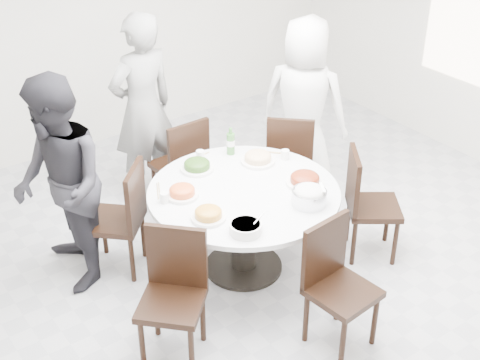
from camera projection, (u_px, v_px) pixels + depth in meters
floor at (268, 272)px, 5.50m from camera, size 6.00×6.00×0.01m
wall_back at (93, 17)px, 6.89m from camera, size 6.00×0.01×2.80m
dining_table at (244, 230)px, 5.36m from camera, size 1.50×1.50×0.75m
chair_ne at (290, 157)px, 6.22m from camera, size 0.59×0.59×0.95m
chair_n at (178, 163)px, 6.11m from camera, size 0.44×0.44×0.95m
chair_nw at (115, 219)px, 5.33m from camera, size 0.59×0.59×0.95m
chair_sw at (171, 301)px, 4.47m from camera, size 0.59×0.59×0.95m
chair_s at (343, 290)px, 4.57m from camera, size 0.46×0.46×0.95m
chair_se at (374, 205)px, 5.50m from camera, size 0.59×0.59×0.95m
diner_right at (304, 106)px, 6.28m from camera, size 0.92×1.00×1.72m
diner_middle at (143, 109)px, 6.11m from camera, size 0.70×0.49×1.81m
diner_left at (60, 186)px, 5.01m from camera, size 0.79×0.94×1.73m
dish_greens at (197, 166)px, 5.43m from camera, size 0.27×0.27×0.07m
dish_pale at (258, 158)px, 5.54m from camera, size 0.29×0.29×0.08m
dish_orange at (182, 193)px, 5.08m from camera, size 0.25×0.25×0.07m
dish_redbrown at (305, 180)px, 5.24m from camera, size 0.29×0.29×0.07m
dish_tofu at (208, 215)px, 4.81m from camera, size 0.25×0.25×0.07m
rice_bowl at (309, 197)px, 4.98m from camera, size 0.26×0.26×0.11m
soup_bowl at (246, 228)px, 4.67m from camera, size 0.23×0.23×0.07m
beverage_bottle at (231, 141)px, 5.63m from camera, size 0.07×0.07×0.24m
tea_cups at (205, 155)px, 5.59m from camera, size 0.07×0.07×0.08m
chopsticks at (196, 157)px, 5.64m from camera, size 0.24×0.04×0.01m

